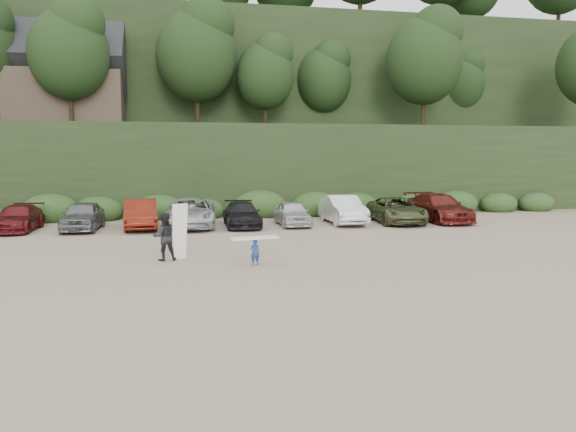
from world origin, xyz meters
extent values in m
plane|color=tan|center=(0.00, 0.00, 0.00)|extent=(120.00, 120.00, 0.00)
cube|color=black|center=(0.00, 22.00, 3.00)|extent=(80.00, 14.00, 6.00)
cube|color=black|center=(0.00, 40.00, 8.00)|extent=(90.00, 30.00, 16.00)
ellipsoid|color=black|center=(0.00, 22.00, 11.00)|extent=(66.00, 12.00, 10.00)
cube|color=#2B491E|center=(-0.55, 14.50, 0.60)|extent=(46.20, 2.00, 1.20)
cube|color=brown|center=(-12.00, 24.00, 8.00)|extent=(8.00, 6.00, 4.00)
imported|color=maroon|center=(-12.47, 10.35, 0.68)|extent=(2.00, 4.70, 1.35)
imported|color=slate|center=(-9.20, 10.03, 0.77)|extent=(2.00, 4.59, 1.54)
imported|color=maroon|center=(-6.23, 10.04, 0.80)|extent=(1.96, 4.92, 1.59)
imported|color=#B9BBC1|center=(-3.54, 10.14, 0.79)|extent=(3.03, 5.89, 1.59)
imported|color=black|center=(-0.78, 9.77, 0.68)|extent=(2.03, 4.75, 1.36)
imported|color=silver|center=(2.07, 9.73, 0.70)|extent=(1.69, 4.13, 1.40)
imported|color=white|center=(5.11, 10.02, 0.82)|extent=(1.76, 4.98, 1.64)
imported|color=#4C5330|center=(8.31, 9.71, 0.75)|extent=(2.88, 5.55, 1.49)
imported|color=maroon|center=(11.09, 9.94, 0.82)|extent=(2.50, 5.74, 1.64)
imported|color=navy|center=(-1.61, -1.16, 0.47)|extent=(0.35, 0.24, 0.94)
cube|color=white|center=(-1.61, -1.16, 1.00)|extent=(1.78, 0.80, 0.07)
imported|color=black|center=(-4.82, 0.41, 0.91)|extent=(0.97, 0.80, 1.82)
cube|color=white|center=(-4.27, 0.49, 1.07)|extent=(0.68, 0.55, 2.14)
camera|label=1|loc=(-4.41, -21.02, 4.00)|focal=35.00mm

